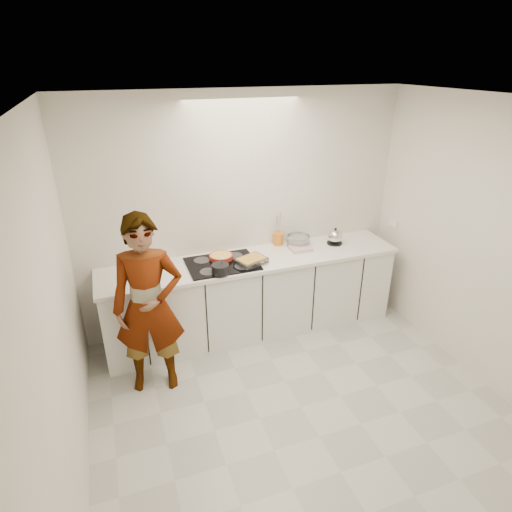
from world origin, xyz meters
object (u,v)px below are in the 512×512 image
object	(u,v)px
saucepan	(220,269)
hob	(222,264)
baking_dish	(251,260)
cook	(149,306)
tart_dish	(221,256)
utensil_crock	(278,239)
kettle	(335,237)
mixing_bowl	(298,241)

from	to	relation	value
saucepan	hob	bearing A→B (deg)	70.66
saucepan	baking_dish	xyz separation A→B (m)	(0.36, 0.12, -0.02)
baking_dish	cook	world-z (taller)	cook
tart_dish	utensil_crock	world-z (taller)	utensil_crock
baking_dish	hob	bearing A→B (deg)	160.06
hob	tart_dish	size ratio (longest dim) A/B	2.49
kettle	hob	bearing A→B (deg)	-176.51
baking_dish	kettle	distance (m)	1.10
hob	tart_dish	distance (m)	0.12
cook	hob	bearing A→B (deg)	40.99
baking_dish	utensil_crock	bearing A→B (deg)	39.98
tart_dish	kettle	size ratio (longest dim) A/B	1.29
hob	baking_dish	world-z (taller)	baking_dish
mixing_bowl	saucepan	bearing A→B (deg)	-158.83
saucepan	mixing_bowl	bearing A→B (deg)	21.17
hob	cook	xyz separation A→B (m)	(-0.82, -0.50, -0.06)
baking_dish	kettle	world-z (taller)	kettle
saucepan	kettle	size ratio (longest dim) A/B	0.91
saucepan	cook	distance (m)	0.80
hob	cook	size ratio (longest dim) A/B	0.42
hob	kettle	xyz separation A→B (m)	(1.37, 0.08, 0.08)
saucepan	mixing_bowl	xyz separation A→B (m)	(1.03, 0.40, -0.01)
saucepan	utensil_crock	bearing A→B (deg)	31.38
tart_dish	kettle	bearing A→B (deg)	-1.36
saucepan	kettle	xyz separation A→B (m)	(1.45, 0.30, 0.02)
kettle	baking_dish	bearing A→B (deg)	-170.20
utensil_crock	saucepan	bearing A→B (deg)	-148.62
baking_dish	kettle	size ratio (longest dim) A/B	1.59
hob	saucepan	world-z (taller)	saucepan
utensil_crock	cook	bearing A→B (deg)	-153.51
kettle	utensil_crock	distance (m)	0.65
utensil_crock	cook	size ratio (longest dim) A/B	0.08
kettle	cook	size ratio (longest dim) A/B	0.13
baking_dish	utensil_crock	distance (m)	0.60
baking_dish	cook	size ratio (longest dim) A/B	0.21
saucepan	mixing_bowl	world-z (taller)	saucepan
mixing_bowl	tart_dish	bearing A→B (deg)	-176.06
baking_dish	mixing_bowl	size ratio (longest dim) A/B	1.16
utensil_crock	tart_dish	bearing A→B (deg)	-166.94
mixing_bowl	utensil_crock	xyz separation A→B (m)	(-0.21, 0.10, 0.02)
saucepan	baking_dish	distance (m)	0.38
tart_dish	baking_dish	distance (m)	0.34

